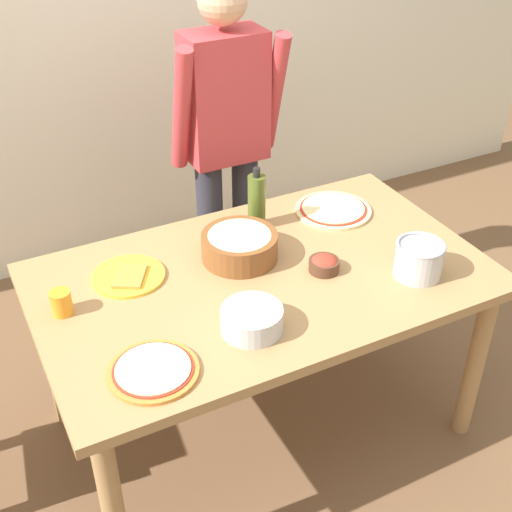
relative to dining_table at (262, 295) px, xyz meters
name	(u,v)px	position (x,y,z in m)	size (l,w,h in m)	color
ground	(261,422)	(0.00, 0.00, -0.67)	(8.00, 8.00, 0.00)	brown
wall_back	(111,14)	(0.00, 1.60, 0.63)	(5.60, 0.10, 2.60)	silver
dining_table	(262,295)	(0.00, 0.00, 0.00)	(1.60, 0.96, 0.76)	#A37A4C
person_cook	(226,138)	(0.21, 0.76, 0.27)	(0.49, 0.25, 1.62)	#2D2D38
pizza_raw_on_board	(333,210)	(0.46, 0.26, 0.10)	(0.31, 0.31, 0.02)	beige
pizza_cooked_on_tray	(153,370)	(-0.52, -0.30, 0.10)	(0.27, 0.27, 0.02)	#C67A33
plate_with_slice	(129,276)	(-0.43, 0.20, 0.10)	(0.26, 0.26, 0.02)	gold
popcorn_bowl	(240,244)	(-0.02, 0.13, 0.15)	(0.28, 0.28, 0.11)	brown
mixing_bowl_steel	(252,320)	(-0.17, -0.25, 0.13)	(0.20, 0.20, 0.08)	#B7B7BC
small_sauce_bowl	(324,264)	(0.21, -0.08, 0.12)	(0.11, 0.11, 0.06)	#4C2D1E
olive_oil_bottle	(257,201)	(0.13, 0.30, 0.20)	(0.07, 0.07, 0.26)	#47561E
steel_pot	(419,259)	(0.49, -0.25, 0.16)	(0.17, 0.17, 0.13)	#B7B7BC
cup_orange	(61,303)	(-0.69, 0.11, 0.13)	(0.07, 0.07, 0.09)	orange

